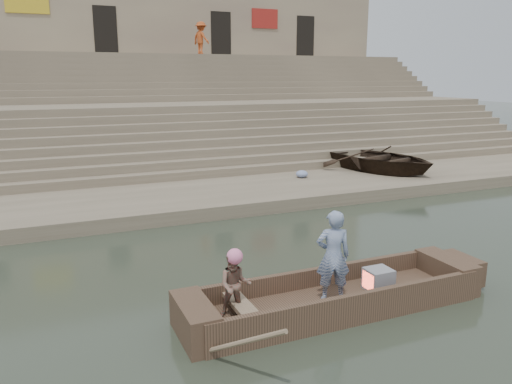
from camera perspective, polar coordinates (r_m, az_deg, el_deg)
ground at (r=10.21m, az=15.62°, el=-10.89°), size 120.00×120.00×0.00m
lower_landing at (r=16.77m, az=-1.59°, el=-0.24°), size 32.00×4.00×0.40m
mid_landing at (r=23.61m, az=-8.41°, el=6.46°), size 32.00×3.00×2.80m
upper_landing at (r=30.31m, az=-11.99°, el=10.04°), size 32.00×3.00×5.20m
ghat_steps at (r=25.19m, az=-9.45°, el=7.75°), size 32.00×11.00×5.20m
building_wall at (r=34.23m, az=-13.63°, el=15.31°), size 32.00×5.07×11.20m
main_rowboat at (r=9.25m, az=8.81°, el=-12.39°), size 5.00×1.30×0.22m
rowboat_trim at (r=9.27m, az=9.98°, el=-11.05°), size 6.04×2.63×1.77m
standing_man at (r=8.83m, az=8.70°, el=-7.16°), size 0.69×0.56×1.62m
rowing_man at (r=8.24m, az=-2.38°, el=-10.49°), size 0.64×0.57×1.10m
television at (r=9.61m, az=13.60°, el=-9.58°), size 0.46×0.42×0.40m
beached_rowboat at (r=20.30m, az=13.84°, el=3.66°), size 4.44×5.32×0.95m
pedestrian at (r=30.41m, az=-6.22°, el=16.88°), size 1.09×1.36×1.84m
cloth_bundles at (r=16.32m, az=-14.89°, el=0.14°), size 13.41×0.86×0.26m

